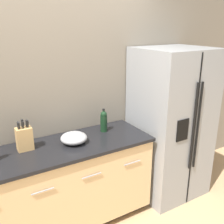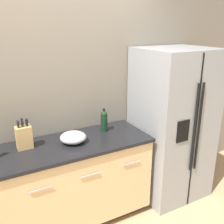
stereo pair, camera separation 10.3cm
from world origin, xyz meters
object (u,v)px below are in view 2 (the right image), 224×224
(knife_block, at_px, (24,137))
(wine_bottle, at_px, (104,121))
(refrigerator, at_px, (172,125))
(mixing_bowl, at_px, (73,137))

(knife_block, relative_size, wine_bottle, 1.16)
(refrigerator, bearing_deg, wine_bottle, 168.40)
(knife_block, height_order, wine_bottle, knife_block)
(refrigerator, distance_m, knife_block, 1.71)
(wine_bottle, bearing_deg, mixing_bowl, -164.72)
(refrigerator, xyz_separation_m, knife_block, (-1.70, 0.16, 0.14))
(refrigerator, height_order, knife_block, refrigerator)
(refrigerator, relative_size, wine_bottle, 6.95)
(refrigerator, xyz_separation_m, mixing_bowl, (-1.24, 0.06, 0.08))
(mixing_bowl, bearing_deg, refrigerator, -2.80)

